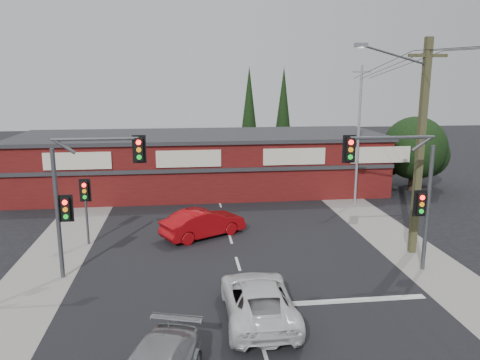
{
  "coord_description": "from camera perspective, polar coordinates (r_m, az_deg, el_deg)",
  "views": [
    {
      "loc": [
        -2.29,
        -17.14,
        8.25
      ],
      "look_at": [
        0.15,
        3.0,
        3.79
      ],
      "focal_mm": 35.0,
      "sensor_mm": 36.0,
      "label": 1
    }
  ],
  "objects": [
    {
      "name": "ground",
      "position": [
        19.16,
        0.65,
        -13.12
      ],
      "size": [
        120.0,
        120.0,
        0.0
      ],
      "primitive_type": "plane",
      "color": "black",
      "rests_on": "ground"
    },
    {
      "name": "road_strip",
      "position": [
        23.74,
        -0.95,
        -7.94
      ],
      "size": [
        14.0,
        70.0,
        0.01
      ],
      "primitive_type": "cube",
      "color": "black",
      "rests_on": "ground"
    },
    {
      "name": "verge_left",
      "position": [
        24.43,
        -21.41,
        -8.22
      ],
      "size": [
        3.0,
        70.0,
        0.02
      ],
      "primitive_type": "cube",
      "color": "gray",
      "rests_on": "ground"
    },
    {
      "name": "verge_right",
      "position": [
        25.97,
        18.18,
        -6.75
      ],
      "size": [
        3.0,
        70.0,
        0.02
      ],
      "primitive_type": "cube",
      "color": "gray",
      "rests_on": "ground"
    },
    {
      "name": "stop_line",
      "position": [
        18.6,
        12.38,
        -14.2
      ],
      "size": [
        6.5,
        0.35,
        0.01
      ],
      "primitive_type": "cube",
      "color": "silver",
      "rests_on": "ground"
    },
    {
      "name": "white_suv",
      "position": [
        16.81,
        2.22,
        -14.31
      ],
      "size": [
        2.36,
        5.06,
        1.4
      ],
      "primitive_type": "imported",
      "rotation": [
        0.0,
        0.0,
        3.13
      ],
      "color": "silver",
      "rests_on": "ground"
    },
    {
      "name": "red_sedan",
      "position": [
        24.84,
        -4.5,
        -5.24
      ],
      "size": [
        4.71,
        3.6,
        1.49
      ],
      "primitive_type": "imported",
      "rotation": [
        0.0,
        0.0,
        2.09
      ],
      "color": "#A30A0E",
      "rests_on": "ground"
    },
    {
      "name": "lane_dashes",
      "position": [
        23.06,
        -0.76,
        -8.54
      ],
      "size": [
        0.12,
        46.14,
        0.01
      ],
      "color": "silver",
      "rests_on": "ground"
    },
    {
      "name": "shop_building",
      "position": [
        34.7,
        -4.66,
        2.2
      ],
      "size": [
        27.3,
        8.4,
        4.22
      ],
      "color": "#4E100F",
      "rests_on": "ground"
    },
    {
      "name": "tree_cluster",
      "position": [
        37.13,
        20.44,
        3.32
      ],
      "size": [
        5.9,
        5.1,
        5.5
      ],
      "color": "#2D2116",
      "rests_on": "ground"
    },
    {
      "name": "conifer_near",
      "position": [
        41.64,
        1.12,
        8.57
      ],
      "size": [
        1.8,
        1.8,
        9.25
      ],
      "color": "#2D2116",
      "rests_on": "ground"
    },
    {
      "name": "conifer_far",
      "position": [
        44.22,
        5.3,
        8.75
      ],
      "size": [
        1.8,
        1.8,
        9.25
      ],
      "color": "#2D2116",
      "rests_on": "ground"
    },
    {
      "name": "traffic_mast_left",
      "position": [
        20.06,
        -18.63,
        -0.71
      ],
      "size": [
        3.77,
        0.27,
        5.97
      ],
      "color": "#47494C",
      "rests_on": "ground"
    },
    {
      "name": "traffic_mast_right",
      "position": [
        20.78,
        19.41,
        -0.29
      ],
      "size": [
        3.96,
        0.27,
        5.97
      ],
      "color": "#47494C",
      "rests_on": "ground"
    },
    {
      "name": "pedestal_signal",
      "position": [
        24.38,
        -18.32,
        -2.13
      ],
      "size": [
        0.55,
        0.27,
        3.38
      ],
      "color": "#47494C",
      "rests_on": "ground"
    },
    {
      "name": "utility_pole",
      "position": [
        22.95,
        20.88,
        4.43
      ],
      "size": [
        4.38,
        0.59,
        10.0
      ],
      "color": "#4B482A",
      "rests_on": "ground"
    },
    {
      "name": "steel_pole",
      "position": [
        31.45,
        14.25,
        5.54
      ],
      "size": [
        1.2,
        0.16,
        9.0
      ],
      "color": "gray",
      "rests_on": "ground"
    }
  ]
}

